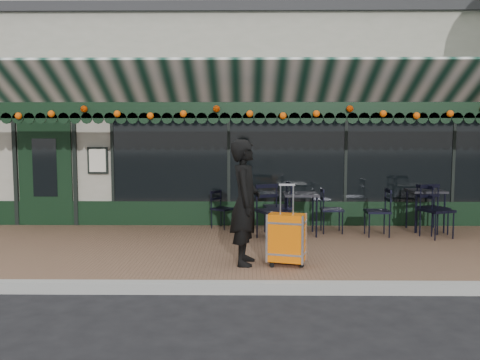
{
  "coord_description": "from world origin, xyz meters",
  "views": [
    {
      "loc": [
        -0.64,
        -6.45,
        2.05
      ],
      "look_at": [
        -0.74,
        1.6,
        1.31
      ],
      "focal_mm": 38.0,
      "sensor_mm": 36.0,
      "label": 1
    }
  ],
  "objects_px": {
    "suitcase": "(286,239)",
    "chair_b_right": "(332,210)",
    "woman": "(245,202)",
    "chair_a_left": "(377,212)",
    "chair_a_front": "(437,211)",
    "chair_b_left": "(278,208)",
    "cafe_table_a": "(426,194)",
    "cafe_table_b": "(301,197)",
    "chair_b_front": "(272,212)",
    "chair_solo": "(223,209)",
    "chair_a_right": "(433,209)"
  },
  "relations": [
    {
      "from": "suitcase",
      "to": "chair_b_right",
      "type": "bearing_deg",
      "value": 82.73
    },
    {
      "from": "woman",
      "to": "chair_a_left",
      "type": "distance_m",
      "value": 3.24
    },
    {
      "from": "chair_a_front",
      "to": "chair_b_left",
      "type": "xyz_separation_m",
      "value": [
        -2.89,
        0.31,
        0.01
      ]
    },
    {
      "from": "cafe_table_a",
      "to": "chair_a_front",
      "type": "relative_size",
      "value": 0.82
    },
    {
      "from": "chair_a_front",
      "to": "chair_b_left",
      "type": "relative_size",
      "value": 0.98
    },
    {
      "from": "suitcase",
      "to": "chair_b_left",
      "type": "xyz_separation_m",
      "value": [
        0.02,
        2.32,
        0.11
      ]
    },
    {
      "from": "woman",
      "to": "suitcase",
      "type": "height_order",
      "value": "woman"
    },
    {
      "from": "chair_a_front",
      "to": "suitcase",
      "type": "bearing_deg",
      "value": -166.03
    },
    {
      "from": "cafe_table_b",
      "to": "chair_b_left",
      "type": "height_order",
      "value": "chair_b_left"
    },
    {
      "from": "cafe_table_b",
      "to": "chair_b_left",
      "type": "relative_size",
      "value": 0.78
    },
    {
      "from": "suitcase",
      "to": "chair_a_left",
      "type": "distance_m",
      "value": 2.86
    },
    {
      "from": "woman",
      "to": "chair_b_front",
      "type": "height_order",
      "value": "woman"
    },
    {
      "from": "chair_b_left",
      "to": "chair_b_front",
      "type": "height_order",
      "value": "chair_b_left"
    },
    {
      "from": "chair_a_front",
      "to": "chair_solo",
      "type": "height_order",
      "value": "chair_a_front"
    },
    {
      "from": "cafe_table_a",
      "to": "chair_solo",
      "type": "distance_m",
      "value": 4.01
    },
    {
      "from": "cafe_table_a",
      "to": "chair_solo",
      "type": "bearing_deg",
      "value": 177.2
    },
    {
      "from": "chair_b_right",
      "to": "chair_a_left",
      "type": "bearing_deg",
      "value": -111.49
    },
    {
      "from": "chair_a_front",
      "to": "chair_b_right",
      "type": "bearing_deg",
      "value": 144.64
    },
    {
      "from": "suitcase",
      "to": "chair_b_front",
      "type": "xyz_separation_m",
      "value": [
        -0.11,
        1.85,
        0.11
      ]
    },
    {
      "from": "chair_b_right",
      "to": "chair_solo",
      "type": "bearing_deg",
      "value": 79.56
    },
    {
      "from": "suitcase",
      "to": "chair_a_right",
      "type": "relative_size",
      "value": 1.22
    },
    {
      "from": "chair_a_front",
      "to": "chair_b_left",
      "type": "bearing_deg",
      "value": 153.11
    },
    {
      "from": "chair_b_front",
      "to": "chair_solo",
      "type": "bearing_deg",
      "value": 105.7
    },
    {
      "from": "chair_b_left",
      "to": "cafe_table_b",
      "type": "bearing_deg",
      "value": 74.96
    },
    {
      "from": "cafe_table_b",
      "to": "chair_b_right",
      "type": "height_order",
      "value": "chair_b_right"
    },
    {
      "from": "woman",
      "to": "chair_b_front",
      "type": "xyz_separation_m",
      "value": [
        0.49,
        1.76,
        -0.41
      ]
    },
    {
      "from": "chair_b_left",
      "to": "suitcase",
      "type": "bearing_deg",
      "value": -7.95
    },
    {
      "from": "chair_a_front",
      "to": "cafe_table_a",
      "type": "bearing_deg",
      "value": 66.65
    },
    {
      "from": "chair_b_left",
      "to": "woman",
      "type": "bearing_deg",
      "value": -22.88
    },
    {
      "from": "suitcase",
      "to": "chair_a_front",
      "type": "xyz_separation_m",
      "value": [
        2.9,
        2.01,
        0.1
      ]
    },
    {
      "from": "suitcase",
      "to": "chair_b_front",
      "type": "distance_m",
      "value": 1.86
    },
    {
      "from": "cafe_table_a",
      "to": "chair_a_front",
      "type": "height_order",
      "value": "chair_a_front"
    },
    {
      "from": "chair_a_right",
      "to": "chair_b_front",
      "type": "distance_m",
      "value": 3.1
    },
    {
      "from": "chair_a_right",
      "to": "chair_b_right",
      "type": "bearing_deg",
      "value": 61.88
    },
    {
      "from": "chair_a_left",
      "to": "chair_b_left",
      "type": "height_order",
      "value": "chair_b_left"
    },
    {
      "from": "chair_solo",
      "to": "suitcase",
      "type": "bearing_deg",
      "value": -126.12
    },
    {
      "from": "woman",
      "to": "cafe_table_a",
      "type": "height_order",
      "value": "woman"
    },
    {
      "from": "chair_a_front",
      "to": "chair_b_front",
      "type": "relative_size",
      "value": 0.98
    },
    {
      "from": "chair_b_left",
      "to": "chair_b_front",
      "type": "xyz_separation_m",
      "value": [
        -0.12,
        -0.47,
        -0.0
      ]
    },
    {
      "from": "cafe_table_a",
      "to": "chair_b_right",
      "type": "relative_size",
      "value": 0.93
    },
    {
      "from": "cafe_table_a",
      "to": "chair_a_right",
      "type": "bearing_deg",
      "value": -87.08
    },
    {
      "from": "cafe_table_b",
      "to": "chair_a_right",
      "type": "distance_m",
      "value": 2.52
    },
    {
      "from": "cafe_table_a",
      "to": "cafe_table_b",
      "type": "relative_size",
      "value": 1.02
    },
    {
      "from": "suitcase",
      "to": "chair_b_right",
      "type": "xyz_separation_m",
      "value": [
        1.07,
        2.49,
        0.04
      ]
    },
    {
      "from": "suitcase",
      "to": "chair_a_left",
      "type": "xyz_separation_m",
      "value": [
        1.86,
        2.17,
        0.06
      ]
    },
    {
      "from": "suitcase",
      "to": "cafe_table_b",
      "type": "bearing_deg",
      "value": 94.92
    },
    {
      "from": "cafe_table_a",
      "to": "chair_b_front",
      "type": "bearing_deg",
      "value": -164.18
    },
    {
      "from": "cafe_table_a",
      "to": "cafe_table_b",
      "type": "height_order",
      "value": "cafe_table_a"
    },
    {
      "from": "chair_a_right",
      "to": "cafe_table_a",
      "type": "bearing_deg",
      "value": -21.37
    },
    {
      "from": "woman",
      "to": "chair_b_front",
      "type": "distance_m",
      "value": 1.87
    }
  ]
}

